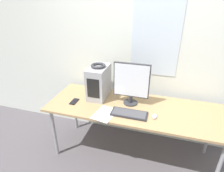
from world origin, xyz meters
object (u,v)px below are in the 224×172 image
at_px(monitor_main, 131,83).
at_px(cell_phone, 74,101).
at_px(keyboard, 129,114).
at_px(headphones, 98,66).
at_px(pc_tower, 99,82).
at_px(mouse, 155,116).

distance_m(monitor_main, cell_phone, 0.75).
bearing_deg(keyboard, headphones, 147.10).
height_order(pc_tower, cell_phone, pc_tower).
height_order(pc_tower, mouse, pc_tower).
relative_size(pc_tower, keyboard, 1.01).
relative_size(pc_tower, mouse, 4.08).
height_order(monitor_main, keyboard, monitor_main).
bearing_deg(keyboard, cell_phone, 174.33).
distance_m(headphones, cell_phone, 0.54).
bearing_deg(cell_phone, headphones, 42.62).
bearing_deg(mouse, headphones, 159.87).
bearing_deg(pc_tower, headphones, 90.00).
bearing_deg(headphones, keyboard, -32.90).
height_order(headphones, monitor_main, monitor_main).
xyz_separation_m(mouse, cell_phone, (-0.99, 0.04, -0.01)).
distance_m(pc_tower, keyboard, 0.59).
xyz_separation_m(headphones, mouse, (0.74, -0.27, -0.41)).
distance_m(keyboard, cell_phone, 0.72).
distance_m(mouse, cell_phone, 0.99).
relative_size(pc_tower, monitor_main, 0.78).
height_order(headphones, keyboard, headphones).
distance_m(monitor_main, mouse, 0.46).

